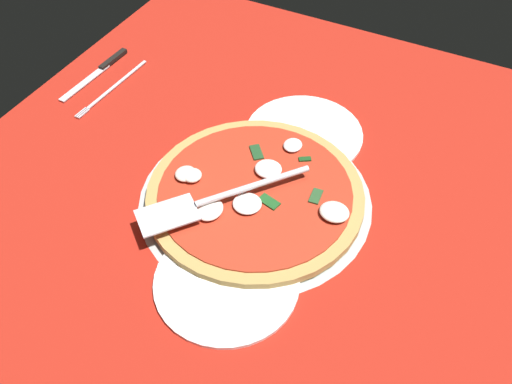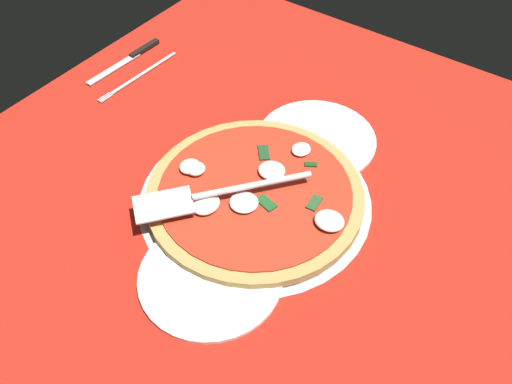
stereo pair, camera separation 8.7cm
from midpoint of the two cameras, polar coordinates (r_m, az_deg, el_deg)
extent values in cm
cube|color=#A91F13|center=(87.34, 4.99, -2.43)|extent=(110.33, 110.33, 0.80)
cylinder|color=#AEB7B5|center=(88.24, 2.82, -0.77)|extent=(37.19, 37.19, 0.81)
cylinder|color=white|center=(78.89, -1.55, -8.99)|extent=(20.62, 20.62, 1.00)
cylinder|color=white|center=(98.88, 8.81, 5.26)|extent=(20.94, 20.94, 1.00)
cylinder|color=tan|center=(87.42, 2.85, -0.29)|extent=(34.54, 34.54, 1.37)
cylinder|color=#B12F1A|center=(86.80, 2.87, 0.07)|extent=(30.77, 30.77, 0.30)
ellipsoid|color=white|center=(88.91, -3.48, 2.27)|extent=(3.14, 3.07, 1.35)
ellipsoid|color=white|center=(88.84, 4.45, 2.10)|extent=(4.20, 4.45, 1.23)
ellipsoid|color=#F1DFCF|center=(89.47, -4.10, 2.51)|extent=(3.55, 3.41, 1.16)
ellipsoid|color=white|center=(93.05, 7.39, 4.27)|extent=(3.50, 3.11, 0.95)
ellipsoid|color=white|center=(83.72, -2.22, -1.43)|extent=(4.63, 3.84, 1.28)
ellipsoid|color=silver|center=(84.08, 1.70, -1.24)|extent=(4.42, 4.51, 1.05)
ellipsoid|color=silver|center=(82.96, 10.60, -3.10)|extent=(4.17, 4.57, 1.32)
cube|color=#1F4824|center=(92.34, 3.52, 3.95)|extent=(3.76, 3.59, 0.30)
cube|color=#1C5221|center=(84.67, 4.01, -1.30)|extent=(2.49, 3.67, 0.30)
cube|color=#17441A|center=(91.15, 8.42, 2.69)|extent=(1.88, 2.23, 0.30)
cube|color=#285029|center=(85.52, 8.96, -1.28)|extent=(3.20, 1.88, 0.30)
cube|color=silver|center=(83.00, -6.63, -1.48)|extent=(10.35, 9.87, 0.30)
cylinder|color=silver|center=(84.69, 2.58, 0.53)|extent=(15.27, 12.69, 1.00)
cube|color=white|center=(116.42, -10.34, 12.33)|extent=(21.42, 14.04, 0.60)
cube|color=silver|center=(114.33, -9.32, 12.02)|extent=(17.55, 1.39, 0.25)
cube|color=silver|center=(109.50, -13.29, 9.48)|extent=(3.01, 0.36, 0.25)
cube|color=silver|center=(109.21, -13.13, 9.39)|extent=(3.01, 0.36, 0.25)
cube|color=silver|center=(108.93, -12.97, 9.31)|extent=(3.01, 0.36, 0.25)
cube|color=black|center=(120.99, -9.42, 14.37)|extent=(7.71, 1.54, 0.80)
cube|color=silver|center=(116.63, -12.43, 12.30)|extent=(13.46, 2.00, 0.25)
camera|label=1|loc=(0.04, -87.13, 3.16)|focal=38.65mm
camera|label=2|loc=(0.04, 92.87, -3.16)|focal=38.65mm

